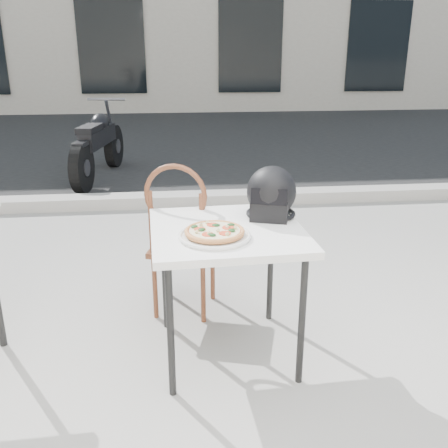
{
  "coord_description": "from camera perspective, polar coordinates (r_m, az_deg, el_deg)",
  "views": [
    {
      "loc": [
        -0.38,
        -2.04,
        1.55
      ],
      "look_at": [
        -0.13,
        0.19,
        0.76
      ],
      "focal_mm": 40.0,
      "sensor_mm": 36.0,
      "label": 1
    }
  ],
  "objects": [
    {
      "name": "cafe_table_main",
      "position": [
        2.5,
        0.34,
        -1.84
      ],
      "size": [
        0.78,
        0.78,
        0.71
      ],
      "rotation": [
        0.0,
        0.0,
        0.05
      ],
      "color": "white",
      "rests_on": "ground"
    },
    {
      "name": "motorcycle",
      "position": [
        6.47,
        -14.12,
        8.7
      ],
      "size": [
        0.55,
        1.89,
        0.95
      ],
      "rotation": [
        0.0,
        0.0,
        -0.17
      ],
      "color": "black",
      "rests_on": "street_asphalt"
    },
    {
      "name": "cafe_chair_main",
      "position": [
        2.94,
        -4.99,
        -0.92
      ],
      "size": [
        0.46,
        0.46,
        0.97
      ],
      "rotation": [
        0.0,
        0.0,
        2.86
      ],
      "color": "brown",
      "rests_on": "ground"
    },
    {
      "name": "street_asphalt",
      "position": [
        9.18,
        -3.82,
        9.64
      ],
      "size": [
        30.0,
        8.0,
        0.0
      ],
      "primitive_type": "cube",
      "color": "black",
      "rests_on": "ground"
    },
    {
      "name": "plate",
      "position": [
        2.34,
        -1.08,
        -1.36
      ],
      "size": [
        0.41,
        0.41,
        0.02
      ],
      "rotation": [
        0.0,
        0.0,
        -0.21
      ],
      "color": "white",
      "rests_on": "cafe_table_main"
    },
    {
      "name": "curb",
      "position": [
        5.27,
        -1.86,
        2.93
      ],
      "size": [
        30.0,
        0.25,
        0.12
      ],
      "primitive_type": "cube",
      "color": "#9D9A93",
      "rests_on": "ground"
    },
    {
      "name": "ground",
      "position": [
        2.59,
        3.57,
        -17.48
      ],
      "size": [
        80.0,
        80.0,
        0.0
      ],
      "primitive_type": "plane",
      "color": "#999691",
      "rests_on": "ground"
    },
    {
      "name": "helmet",
      "position": [
        2.62,
        5.41,
        3.35
      ],
      "size": [
        0.33,
        0.34,
        0.27
      ],
      "rotation": [
        0.0,
        0.0,
        -0.31
      ],
      "color": "black",
      "rests_on": "cafe_table_main"
    },
    {
      "name": "pizza",
      "position": [
        2.33,
        -1.09,
        -0.84
      ],
      "size": [
        0.32,
        0.32,
        0.04
      ],
      "rotation": [
        0.0,
        0.0,
        0.15
      ],
      "color": "#CC864A",
      "rests_on": "plate"
    }
  ]
}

